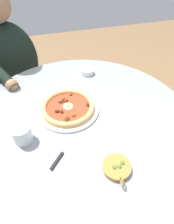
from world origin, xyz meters
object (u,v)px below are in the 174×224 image
Objects in this scene: dining_table at (82,135)px; diner_person at (19,85)px; cafe_chair_diner at (12,80)px; steak_knife at (53,167)px; olive_pan at (117,167)px; ramekin_capers at (87,71)px; pizza_on_plate at (68,107)px; water_glass at (22,135)px.

dining_table is 0.92× the size of diner_person.
diner_person is 1.39× the size of cafe_chair_diner.
steak_knife is (-0.23, 0.17, 0.16)m from dining_table.
dining_table is 8.27× the size of olive_pan.
ramekin_capers is 0.09× the size of cafe_chair_diner.
olive_pan is 1.19m from cafe_chair_diner.
ramekin_capers is at bearing -32.87° from pizza_on_plate.
diner_person is at bearing 26.46° from dining_table.
water_glass is (-0.07, 0.27, 0.19)m from dining_table.
pizza_on_plate reaches higher than dining_table.
diner_person is 0.14m from cafe_chair_diner.
water_glass is 0.89m from cafe_chair_diner.
dining_table is at bearing -153.54° from diner_person.
cafe_chair_diner is (0.12, 0.06, -0.02)m from diner_person.
water_glass is at bearing -172.08° from cafe_chair_diner.
ramekin_capers is (0.57, -0.30, 0.01)m from steak_knife.
diner_person is (0.88, 0.15, -0.22)m from steak_knife.
cafe_chair_diner is at bearing 7.92° from water_glass.
diner_person is at bearing 21.56° from olive_pan.
cafe_chair_diner is at bearing 11.91° from steak_knife.
water_glass is 0.76m from diner_person.
pizza_on_plate is at bearing -155.11° from cafe_chair_diner.
pizza_on_plate is (0.06, 0.05, 0.17)m from dining_table.
olive_pan is (-0.07, -0.22, 0.01)m from steak_knife.
pizza_on_plate is 0.35× the size of cafe_chair_diner.
water_glass reaches higher than ramekin_capers.
steak_knife is 1.15× the size of olive_pan.
olive_pan is 1.05m from diner_person.
ramekin_capers is 0.07× the size of diner_person.
pizza_on_plate is 2.30× the size of olive_pan.
steak_knife is 0.18× the size of cafe_chair_diner.
diner_person reaches higher than steak_knife.
diner_person is (0.31, 0.46, -0.23)m from ramekin_capers.
water_glass is at bearing -175.41° from diner_person.
pizza_on_plate is at bearing 41.47° from dining_table.
dining_table is 0.35m from olive_pan.
olive_pan reaches higher than dining_table.
water_glass is at bearing 104.21° from dining_table.
olive_pan is at bearing -126.23° from water_glass.
cafe_chair_diner is at bearing 25.62° from diner_person.
water_glass is 0.57m from ramekin_capers.
dining_table is at bearing -138.53° from pizza_on_plate.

